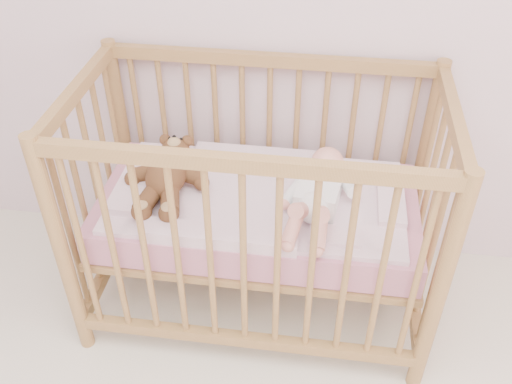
# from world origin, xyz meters

# --- Properties ---
(crib) EXTENTS (1.36, 0.76, 1.00)m
(crib) POSITION_xyz_m (-0.11, 1.60, 0.50)
(crib) COLOR #A37D45
(crib) RESTS_ON floor
(mattress) EXTENTS (1.22, 0.62, 0.13)m
(mattress) POSITION_xyz_m (-0.11, 1.60, 0.49)
(mattress) COLOR pink
(mattress) RESTS_ON crib
(blanket) EXTENTS (1.10, 0.58, 0.06)m
(blanket) POSITION_xyz_m (-0.11, 1.60, 0.56)
(blanket) COLOR pink
(blanket) RESTS_ON mattress
(baby) EXTENTS (0.36, 0.61, 0.14)m
(baby) POSITION_xyz_m (0.12, 1.58, 0.64)
(baby) COLOR white
(baby) RESTS_ON blanket
(teddy_bear) EXTENTS (0.36, 0.50, 0.13)m
(teddy_bear) POSITION_xyz_m (-0.46, 1.58, 0.65)
(teddy_bear) COLOR brown
(teddy_bear) RESTS_ON blanket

